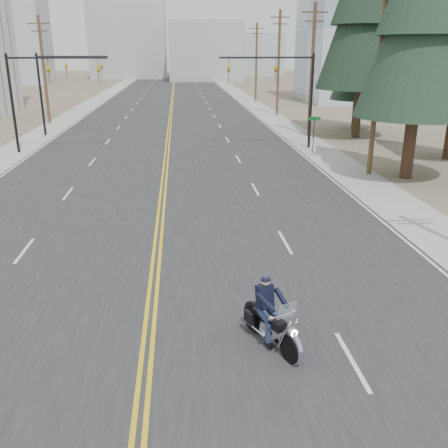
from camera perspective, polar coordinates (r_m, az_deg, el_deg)
name	(u,v)px	position (r m, az deg, el deg)	size (l,w,h in m)	color
road	(172,102)	(76.39, -5.96, 13.71)	(20.00, 200.00, 0.01)	#303033
sidewalk_left	(93,103)	(77.40, -14.74, 13.27)	(3.00, 200.00, 0.01)	#A5A5A0
sidewalk_right	(249,101)	(77.11, 2.87, 13.84)	(3.00, 200.00, 0.01)	#A5A5A0
traffic_mast_left	(39,84)	(39.39, -20.41, 14.80)	(7.10, 0.26, 7.00)	black
traffic_mast_right	(286,82)	(38.95, 7.05, 15.77)	(7.10, 0.26, 7.00)	black
traffic_mast_far	(59,79)	(47.24, -18.34, 15.48)	(6.10, 0.26, 7.00)	black
street_sign	(314,128)	(37.75, 10.24, 10.72)	(0.90, 0.06, 2.62)	black
utility_pole_b	(379,72)	(31.28, 17.25, 16.21)	(2.20, 0.30, 11.50)	brown
utility_pole_c	(312,68)	(45.56, 10.02, 17.11)	(2.20, 0.30, 11.00)	brown
utility_pole_d	(279,62)	(60.18, 6.27, 17.96)	(2.20, 0.30, 11.50)	brown
utility_pole_e	(256,61)	(76.93, 3.72, 18.08)	(2.20, 0.30, 11.00)	brown
utility_pole_left	(44,68)	(55.73, -19.91, 16.37)	(2.20, 0.30, 10.50)	brown
glass_building	(388,30)	(82.19, 18.27, 20.27)	(24.00, 16.00, 20.00)	#9EB5CC
haze_bldg_a	(13,32)	(126.34, -23.02, 19.51)	(14.00, 12.00, 22.00)	#B7BCC6
haze_bldg_b	(205,51)	(131.24, -2.13, 19.10)	(18.00, 14.00, 14.00)	#ADB2B7
haze_bldg_c	(351,42)	(122.45, 14.34, 19.49)	(16.00, 12.00, 18.00)	#B7BCC6
haze_bldg_d	(128,28)	(146.74, -10.90, 21.15)	(20.00, 15.00, 26.00)	#ADB2B7
haze_bldg_e	(258,55)	(157.89, 3.87, 18.72)	(14.00, 14.00, 12.00)	#B7BCC6
motorcyclist	(272,314)	(12.78, 5.48, -10.23)	(0.99, 2.32, 1.81)	black
conifer_far	(362,42)	(50.47, 15.50, 19.44)	(5.18, 5.18, 13.87)	#382619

